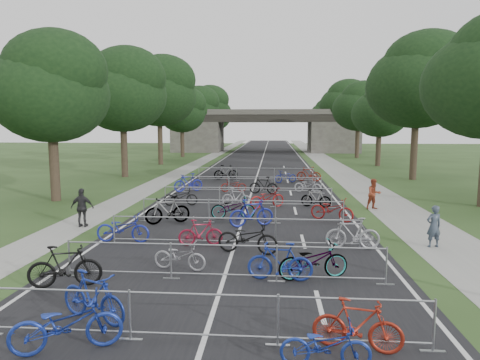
{
  "coord_description": "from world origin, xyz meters",
  "views": [
    {
      "loc": [
        1.4,
        -8.25,
        4.46
      ],
      "look_at": [
        -0.63,
        17.97,
        1.1
      ],
      "focal_mm": 32.0,
      "sensor_mm": 36.0,
      "label": 1
    }
  ],
  "objects_px": {
    "bike_0": "(66,324)",
    "pedestrian_c": "(82,208)",
    "overpass_bridge": "(265,131)",
    "bike_2": "(325,346)",
    "pedestrian_b": "(374,194)",
    "pedestrian_a": "(434,226)",
    "bike_1": "(93,297)"
  },
  "relations": [
    {
      "from": "bike_0",
      "to": "pedestrian_c",
      "type": "relative_size",
      "value": 1.25
    },
    {
      "from": "overpass_bridge",
      "to": "bike_0",
      "type": "xyz_separation_m",
      "value": [
        -2.63,
        -65.54,
        -2.97
      ]
    },
    {
      "from": "bike_0",
      "to": "bike_2",
      "type": "distance_m",
      "value": 5.04
    },
    {
      "from": "bike_2",
      "to": "pedestrian_c",
      "type": "xyz_separation_m",
      "value": [
        -9.35,
        10.41,
        0.42
      ]
    },
    {
      "from": "pedestrian_b",
      "to": "overpass_bridge",
      "type": "bearing_deg",
      "value": 80.9
    },
    {
      "from": "pedestrian_a",
      "to": "pedestrian_b",
      "type": "bearing_deg",
      "value": -98.56
    },
    {
      "from": "overpass_bridge",
      "to": "pedestrian_c",
      "type": "relative_size",
      "value": 18.03
    },
    {
      "from": "bike_2",
      "to": "pedestrian_b",
      "type": "xyz_separation_m",
      "value": [
        4.4,
        15.49,
        0.38
      ]
    },
    {
      "from": "bike_1",
      "to": "pedestrian_c",
      "type": "xyz_separation_m",
      "value": [
        -4.3,
        8.9,
        0.27
      ]
    },
    {
      "from": "overpass_bridge",
      "to": "pedestrian_c",
      "type": "xyz_separation_m",
      "value": [
        -6.96,
        -55.33,
        -2.67
      ]
    },
    {
      "from": "overpass_bridge",
      "to": "bike_0",
      "type": "height_order",
      "value": "overpass_bridge"
    },
    {
      "from": "bike_2",
      "to": "bike_0",
      "type": "bearing_deg",
      "value": 88.42
    },
    {
      "from": "bike_0",
      "to": "bike_2",
      "type": "relative_size",
      "value": 1.28
    },
    {
      "from": "pedestrian_c",
      "to": "bike_2",
      "type": "bearing_deg",
      "value": 128.17
    },
    {
      "from": "bike_1",
      "to": "pedestrian_a",
      "type": "distance_m",
      "value": 12.08
    },
    {
      "from": "bike_1",
      "to": "pedestrian_b",
      "type": "height_order",
      "value": "pedestrian_b"
    },
    {
      "from": "pedestrian_b",
      "to": "pedestrian_c",
      "type": "relative_size",
      "value": 0.95
    },
    {
      "from": "bike_0",
      "to": "bike_1",
      "type": "height_order",
      "value": "bike_1"
    },
    {
      "from": "overpass_bridge",
      "to": "bike_1",
      "type": "xyz_separation_m",
      "value": [
        -2.65,
        -64.24,
        -2.95
      ]
    },
    {
      "from": "pedestrian_a",
      "to": "overpass_bridge",
      "type": "bearing_deg",
      "value": -95.42
    },
    {
      "from": "bike_2",
      "to": "pedestrian_c",
      "type": "height_order",
      "value": "pedestrian_c"
    },
    {
      "from": "bike_0",
      "to": "pedestrian_a",
      "type": "distance_m",
      "value": 12.85
    },
    {
      "from": "overpass_bridge",
      "to": "pedestrian_a",
      "type": "bearing_deg",
      "value": -82.74
    },
    {
      "from": "overpass_bridge",
      "to": "bike_2",
      "type": "relative_size",
      "value": 18.45
    },
    {
      "from": "bike_0",
      "to": "bike_2",
      "type": "height_order",
      "value": "bike_0"
    },
    {
      "from": "overpass_bridge",
      "to": "bike_2",
      "type": "height_order",
      "value": "overpass_bridge"
    },
    {
      "from": "overpass_bridge",
      "to": "pedestrian_b",
      "type": "height_order",
      "value": "overpass_bridge"
    },
    {
      "from": "pedestrian_b",
      "to": "pedestrian_c",
      "type": "bearing_deg",
      "value": -176.52
    },
    {
      "from": "bike_0",
      "to": "bike_1",
      "type": "relative_size",
      "value": 1.1
    },
    {
      "from": "bike_0",
      "to": "pedestrian_a",
      "type": "height_order",
      "value": "pedestrian_a"
    },
    {
      "from": "bike_0",
      "to": "pedestrian_c",
      "type": "bearing_deg",
      "value": 1.81
    },
    {
      "from": "bike_1",
      "to": "bike_0",
      "type": "bearing_deg",
      "value": -154.4
    }
  ]
}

